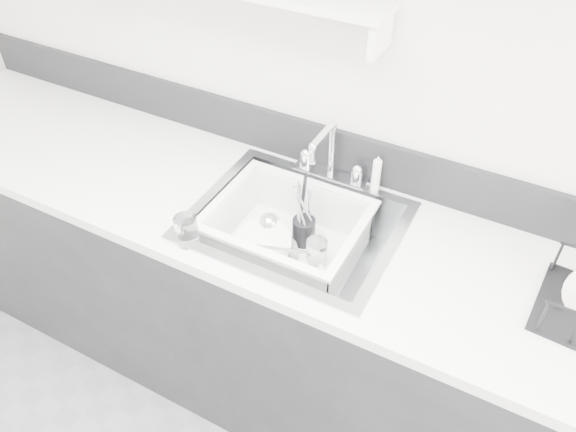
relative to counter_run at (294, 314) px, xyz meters
The scene contains 13 objects.
room_shell 1.47m from the counter_run, 90.00° to the right, with size 3.50×3.00×2.60m.
counter_run is the anchor object (origin of this frame).
backsplash 0.62m from the counter_run, 90.00° to the left, with size 3.20×0.02×0.16m, color black.
sink 0.37m from the counter_run, ahead, with size 0.64×0.52×0.20m, color silver, non-canonical shape.
faucet 0.58m from the counter_run, 90.00° to the left, with size 0.26×0.18×0.23m.
side_sprayer 0.61m from the counter_run, 57.89° to the left, with size 0.03×0.03×0.14m, color white.
wash_tub 0.39m from the counter_run, behind, with size 0.48×0.39×0.19m, color white, non-canonical shape.
plate_stack 0.35m from the counter_run, 153.07° to the right, with size 0.23×0.23×0.09m.
utensil_cup 0.37m from the counter_run, 94.99° to the left, with size 0.08×0.08×0.26m.
ladle 0.36m from the counter_run, 158.31° to the right, with size 0.30×0.11×0.09m, color silver, non-canonical shape.
tumbler_in_tub 0.36m from the counter_run, ahead, with size 0.07×0.07×0.10m, color white.
tumbler_counter 0.61m from the counter_run, 135.68° to the right, with size 0.07×0.07×0.09m, color white.
bowl_small 0.34m from the counter_run, 42.82° to the right, with size 0.11×0.11×0.04m, color white.
Camera 1 is at (0.59, 0.04, 2.09)m, focal length 35.00 mm.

